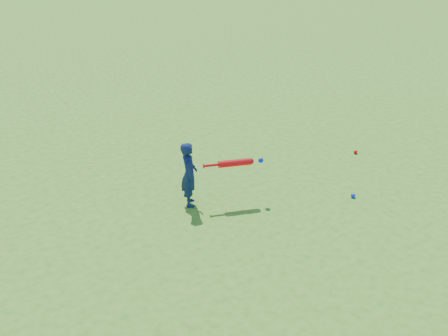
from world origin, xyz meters
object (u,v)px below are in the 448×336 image
(child, at_px, (189,174))
(bat_swing, at_px, (237,163))
(ground_ball_red, at_px, (356,152))
(ground_ball_blue, at_px, (353,195))

(child, bearing_deg, bat_swing, -89.42)
(ground_ball_red, height_order, ground_ball_blue, ground_ball_blue)
(bat_swing, bearing_deg, ground_ball_red, 24.47)
(ground_ball_blue, bearing_deg, bat_swing, 150.78)
(child, distance_m, ground_ball_blue, 2.43)
(ground_ball_blue, distance_m, bat_swing, 1.80)
(ground_ball_red, xyz_separation_m, ground_ball_blue, (-1.16, -1.09, 0.00))
(child, height_order, ground_ball_blue, child)
(ground_ball_blue, bearing_deg, child, 152.40)
(child, distance_m, bat_swing, 0.69)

